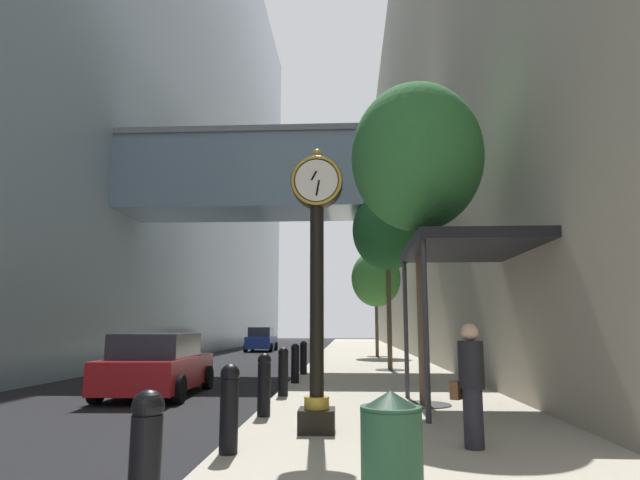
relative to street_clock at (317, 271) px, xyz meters
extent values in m
plane|color=black|center=(-1.26, 20.03, -2.60)|extent=(110.00, 110.00, 0.00)
cube|color=#BCB29E|center=(1.44, 23.03, -2.53)|extent=(5.40, 80.00, 0.14)
cube|color=#93A8B7|center=(-13.35, 23.03, 16.76)|extent=(9.00, 80.00, 38.73)
cube|color=#758EA8|center=(-2.36, 13.11, 5.25)|extent=(13.59, 3.20, 3.01)
cube|color=gray|center=(-2.36, 13.11, 6.87)|extent=(13.59, 3.40, 0.24)
cube|color=#A89E89|center=(8.64, 23.03, 12.14)|extent=(9.00, 80.00, 29.48)
cube|color=black|center=(0.00, 0.01, -2.29)|extent=(0.55, 0.55, 0.35)
cylinder|color=gold|center=(0.00, 0.01, -2.02)|extent=(0.39, 0.38, 0.18)
cylinder|color=black|center=(0.00, 0.01, -0.45)|extent=(0.22, 0.22, 2.97)
cylinder|color=black|center=(0.00, 0.01, 1.45)|extent=(0.84, 0.28, 0.84)
torus|color=gold|center=(0.00, -0.14, 1.45)|extent=(0.82, 0.05, 0.82)
cylinder|color=white|center=(0.00, -0.14, 1.45)|extent=(0.69, 0.01, 0.69)
cylinder|color=white|center=(0.00, 0.16, 1.45)|extent=(0.69, 0.01, 0.69)
sphere|color=gold|center=(0.00, 0.01, 1.95)|extent=(0.16, 0.16, 0.16)
cube|color=black|center=(-0.04, -0.15, 1.53)|extent=(0.10, 0.01, 0.16)
cube|color=black|center=(0.02, -0.15, 1.33)|extent=(0.07, 0.01, 0.26)
cylinder|color=black|center=(-1.04, -4.30, -2.00)|extent=(0.24, 0.24, 0.92)
sphere|color=black|center=(-1.04, -4.30, -1.48)|extent=(0.25, 0.25, 0.25)
cylinder|color=black|center=(-1.04, -1.43, -2.00)|extent=(0.24, 0.24, 0.92)
sphere|color=black|center=(-1.04, -1.43, -1.48)|extent=(0.25, 0.25, 0.25)
cylinder|color=black|center=(-1.04, 1.44, -2.00)|extent=(0.24, 0.24, 0.92)
sphere|color=black|center=(-1.04, 1.44, -1.48)|extent=(0.25, 0.25, 0.25)
cylinder|color=black|center=(-1.04, 4.31, -2.00)|extent=(0.24, 0.24, 0.92)
sphere|color=black|center=(-1.04, 4.31, -1.48)|extent=(0.25, 0.25, 0.25)
cylinder|color=black|center=(-1.04, 7.18, -2.00)|extent=(0.24, 0.24, 0.92)
sphere|color=black|center=(-1.04, 7.18, -1.48)|extent=(0.25, 0.25, 0.25)
cylinder|color=black|center=(-1.04, 10.05, -2.00)|extent=(0.24, 0.24, 0.92)
sphere|color=black|center=(-1.04, 10.05, -1.48)|extent=(0.25, 0.25, 0.25)
cylinder|color=#333335|center=(2.04, 3.00, -2.45)|extent=(1.10, 1.10, 0.02)
cylinder|color=brown|center=(2.04, 3.00, -0.36)|extent=(0.18, 0.18, 4.21)
ellipsoid|color=#387F3D|center=(2.04, 3.00, 2.83)|extent=(2.88, 2.88, 3.32)
cylinder|color=#333335|center=(2.04, 11.99, -2.45)|extent=(1.10, 1.10, 0.02)
cylinder|color=brown|center=(2.04, 11.99, -0.33)|extent=(0.18, 0.18, 4.27)
ellipsoid|color=#23602D|center=(2.04, 11.99, 2.82)|extent=(2.70, 2.70, 3.11)
cylinder|color=#333335|center=(2.04, 20.98, -2.45)|extent=(1.10, 1.10, 0.02)
cylinder|color=brown|center=(2.04, 20.98, -0.86)|extent=(0.18, 0.18, 3.21)
ellipsoid|color=#428438|center=(2.04, 20.98, 1.76)|extent=(2.70, 2.70, 3.10)
cylinder|color=#234C33|center=(0.85, -3.72, -2.00)|extent=(0.52, 0.52, 0.92)
cone|color=#183523|center=(0.85, -3.72, -1.49)|extent=(0.53, 0.53, 0.16)
cylinder|color=#23232D|center=(2.14, -0.98, -2.08)|extent=(0.36, 0.36, 0.77)
cylinder|color=black|center=(2.14, -0.98, -1.38)|extent=(0.47, 0.47, 0.62)
sphere|color=tan|center=(2.14, -0.98, -0.95)|extent=(0.24, 0.24, 0.24)
cube|color=brown|center=(1.96, -0.86, -1.73)|extent=(0.21, 0.23, 0.24)
cube|color=black|center=(2.94, 2.51, 0.74)|extent=(2.40, 3.60, 0.20)
cylinder|color=#333338|center=(1.82, 0.91, -0.86)|extent=(0.10, 0.10, 3.20)
cylinder|color=#333338|center=(1.82, 4.11, -0.86)|extent=(0.10, 0.10, 3.20)
cube|color=navy|center=(-5.74, 30.16, -1.97)|extent=(1.79, 4.09, 0.82)
cube|color=#282D38|center=(-5.73, 29.95, -1.24)|extent=(1.56, 2.30, 0.67)
cylinder|color=black|center=(-6.63, 31.53, -2.28)|extent=(0.23, 0.64, 0.64)
cylinder|color=black|center=(-4.88, 31.55, -2.28)|extent=(0.23, 0.64, 0.64)
cylinder|color=black|center=(-6.60, 28.76, -2.28)|extent=(0.23, 0.64, 0.64)
cylinder|color=black|center=(-4.85, 28.78, -2.28)|extent=(0.23, 0.64, 0.64)
cube|color=#AD191E|center=(-4.37, 5.30, -2.01)|extent=(2.06, 4.38, 0.75)
cube|color=#282D38|center=(-4.36, 5.08, -1.35)|extent=(1.76, 2.48, 0.61)
cylinder|color=black|center=(-5.37, 6.72, -2.28)|extent=(0.24, 0.65, 0.64)
cylinder|color=black|center=(-3.48, 6.80, -2.28)|extent=(0.24, 0.65, 0.64)
cylinder|color=black|center=(-5.25, 3.80, -2.28)|extent=(0.24, 0.65, 0.64)
cylinder|color=black|center=(-3.36, 3.87, -2.28)|extent=(0.24, 0.65, 0.64)
camera|label=1|loc=(0.49, -8.44, -0.88)|focal=29.98mm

